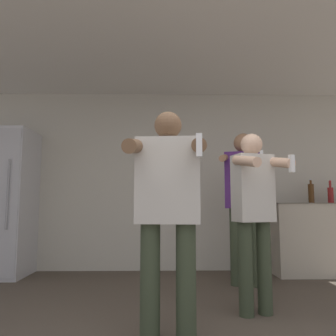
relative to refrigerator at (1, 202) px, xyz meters
name	(u,v)px	position (x,y,z in m)	size (l,w,h in m)	color
wall_back	(179,180)	(2.37, 0.36, 0.32)	(7.00, 0.06, 2.55)	beige
ceiling_slab	(187,44)	(2.37, -1.16, 1.62)	(7.00, 3.51, 0.05)	silver
refrigerator	(1,202)	(0.00, 0.00, 0.00)	(0.75, 0.70, 1.91)	silver
counter	(333,238)	(4.42, 0.05, -0.48)	(1.68, 0.60, 0.94)	#BCB29E
bottle_short_whiskey	(311,193)	(4.18, 0.11, 0.13)	(0.08, 0.08, 0.34)	#563314
bottle_brown_liquor	(331,194)	(4.45, 0.11, 0.11)	(0.08, 0.08, 0.31)	maroon
person_woman_foreground	(168,205)	(2.16, -2.10, -0.03)	(0.55, 0.52, 1.59)	#38422D
person_man_side	(254,207)	(2.92, -1.54, -0.05)	(0.47, 0.52, 1.55)	#38422D
person_spectator_back	(244,192)	(3.09, -0.56, 0.12)	(0.59, 0.61, 1.77)	#38422D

